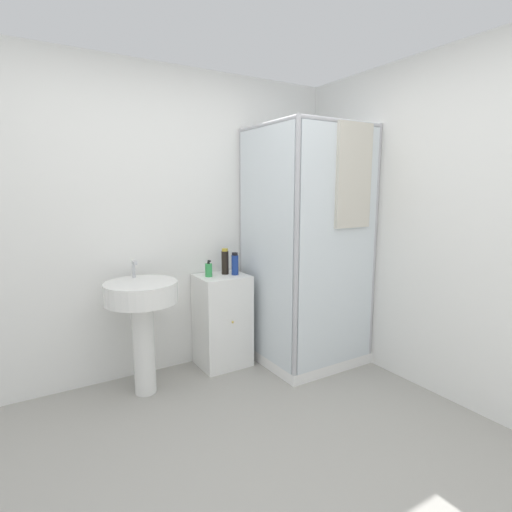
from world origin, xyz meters
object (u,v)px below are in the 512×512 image
(soap_dispenser, at_px, (209,270))
(shampoo_bottle_tall_black, at_px, (225,262))
(shampoo_bottle_blue, at_px, (235,264))
(sink, at_px, (142,309))

(soap_dispenser, relative_size, shampoo_bottle_tall_black, 0.63)
(soap_dispenser, xyz_separation_m, shampoo_bottle_blue, (0.22, -0.05, 0.04))
(shampoo_bottle_tall_black, bearing_deg, soap_dispenser, -173.45)
(sink, relative_size, shampoo_bottle_tall_black, 4.41)
(shampoo_bottle_tall_black, relative_size, shampoo_bottle_blue, 1.16)
(soap_dispenser, xyz_separation_m, shampoo_bottle_tall_black, (0.16, 0.02, 0.05))
(sink, relative_size, shampoo_bottle_blue, 5.12)
(soap_dispenser, bearing_deg, shampoo_bottle_blue, -12.24)
(sink, distance_m, shampoo_bottle_blue, 0.88)
(soap_dispenser, height_order, shampoo_bottle_blue, shampoo_bottle_blue)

